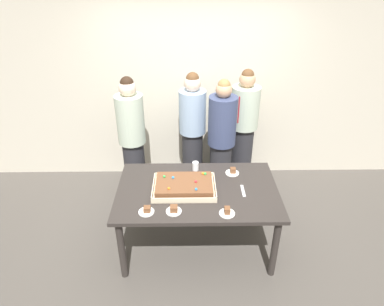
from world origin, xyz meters
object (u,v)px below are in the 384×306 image
object	(u,v)px
cake_server_utensil	(243,191)
person_green_shirt_behind	(221,141)
party_table	(197,196)
person_far_right_suit	(243,129)
plated_slice_far_left	(147,211)
sheet_cake	(184,186)
person_serving_front	(132,139)
plated_slice_far_right	(227,212)
person_striped_tie_right	(192,131)
plated_slice_near_right	(174,210)
plated_slice_near_left	(233,172)
drink_cup_nearest	(195,166)

from	to	relation	value
cake_server_utensil	person_green_shirt_behind	xyz separation A→B (m)	(-0.14, 0.94, 0.08)
party_table	person_far_right_suit	size ratio (longest dim) A/B	1.00
plated_slice_far_left	cake_server_utensil	size ratio (longest dim) A/B	0.75
sheet_cake	person_serving_front	size ratio (longest dim) A/B	0.39
plated_slice_far_right	person_green_shirt_behind	distance (m)	1.30
plated_slice_far_right	person_striped_tie_right	xyz separation A→B (m)	(-0.30, 1.57, 0.07)
party_table	cake_server_utensil	xyz separation A→B (m)	(0.47, -0.04, 0.09)
person_striped_tie_right	person_far_right_suit	distance (m)	0.68
cake_server_utensil	person_serving_front	xyz separation A→B (m)	(-1.27, 0.99, 0.10)
plated_slice_near_right	plated_slice_far_right	distance (m)	0.50
party_table	person_striped_tie_right	distance (m)	1.19
party_table	plated_slice_near_left	bearing A→B (deg)	36.81
person_far_right_suit	plated_slice_far_left	bearing A→B (deg)	-2.99
party_table	drink_cup_nearest	bearing A→B (deg)	91.96
plated_slice_far_left	cake_server_utensil	distance (m)	1.01
plated_slice_near_right	person_striped_tie_right	world-z (taller)	person_striped_tie_right
plated_slice_far_right	person_serving_front	distance (m)	1.72
person_striped_tie_right	plated_slice_near_left	bearing A→B (deg)	31.22
party_table	plated_slice_near_right	world-z (taller)	plated_slice_near_right
plated_slice_far_right	drink_cup_nearest	size ratio (longest dim) A/B	1.50
drink_cup_nearest	party_table	bearing A→B (deg)	-88.04
party_table	plated_slice_far_left	size ratio (longest dim) A/B	11.16
plated_slice_near_right	drink_cup_nearest	xyz separation A→B (m)	(0.22, 0.73, 0.03)
plated_slice_far_right	drink_cup_nearest	world-z (taller)	drink_cup_nearest
plated_slice_near_right	person_green_shirt_behind	bearing A→B (deg)	66.05
cake_server_utensil	person_serving_front	world-z (taller)	person_serving_front
drink_cup_nearest	person_striped_tie_right	world-z (taller)	person_striped_tie_right
plated_slice_near_left	drink_cup_nearest	world-z (taller)	drink_cup_nearest
plated_slice_near_left	person_green_shirt_behind	xyz separation A→B (m)	(-0.07, 0.61, 0.07)
person_green_shirt_behind	plated_slice_near_left	bearing A→B (deg)	34.03
party_table	plated_slice_far_right	distance (m)	0.49
plated_slice_near_right	plated_slice_far_left	bearing A→B (deg)	-179.09
plated_slice_near_right	drink_cup_nearest	distance (m)	0.77
person_serving_front	person_far_right_suit	size ratio (longest dim) A/B	1.00
plated_slice_far_right	person_serving_front	size ratio (longest dim) A/B	0.09
plated_slice_near_left	plated_slice_near_right	world-z (taller)	same
plated_slice_near_right	drink_cup_nearest	size ratio (longest dim) A/B	1.50
party_table	drink_cup_nearest	distance (m)	0.40
person_far_right_suit	person_green_shirt_behind	bearing A→B (deg)	-12.77
party_table	person_far_right_suit	distance (m)	1.39
party_table	person_far_right_suit	bearing A→B (deg)	62.04
person_serving_front	person_striped_tie_right	distance (m)	0.80
drink_cup_nearest	plated_slice_far_right	bearing A→B (deg)	-70.07
person_far_right_suit	party_table	bearing A→B (deg)	4.80
person_serving_front	person_green_shirt_behind	distance (m)	1.13
person_striped_tie_right	drink_cup_nearest	bearing A→B (deg)	6.59
plated_slice_far_right	plated_slice_near_left	bearing A→B (deg)	79.16
sheet_cake	person_striped_tie_right	size ratio (longest dim) A/B	0.39
party_table	sheet_cake	size ratio (longest dim) A/B	2.58
plated_slice_near_left	person_far_right_suit	size ratio (longest dim) A/B	0.09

